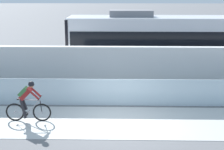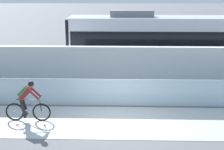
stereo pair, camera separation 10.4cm
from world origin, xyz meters
The scene contains 8 objects.
ground_plane centered at (0.00, 0.00, 0.00)m, with size 200.00×200.00×0.00m, color slate.
bike_path_deck centered at (0.00, 0.00, 0.01)m, with size 32.00×3.20×0.01m, color beige.
glass_parapet centered at (0.00, 1.85, 0.60)m, with size 32.00×0.05×1.20m, color silver.
concrete_barrier_wall centered at (0.00, 3.65, 1.15)m, with size 32.00×0.36×2.31m, color silver.
tram_rail_near centered at (0.00, 6.13, 0.00)m, with size 32.00×0.08×0.01m, color #595654.
tram_rail_far centered at (0.00, 7.57, 0.00)m, with size 32.00×0.08×0.01m, color #595654.
tram centered at (2.67, 6.85, 1.89)m, with size 11.06×2.54×3.81m.
cyclist_on_bike centered at (-3.45, 0.00, 0.80)m, with size 1.77×0.58×1.61m.
Camera 2 is at (0.17, -11.91, 5.02)m, focal length 53.11 mm.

